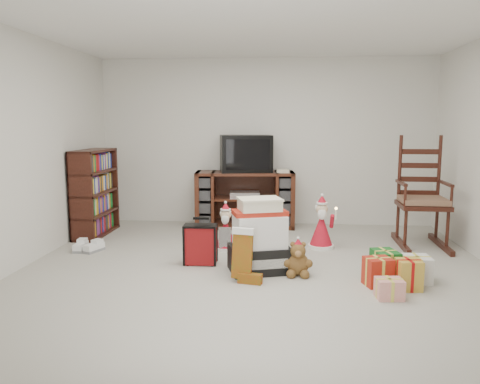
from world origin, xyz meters
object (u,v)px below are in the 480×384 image
(santa_figurine, at_px, (321,228))
(crt_television, at_px, (246,153))
(teddy_bear, at_px, (298,261))
(bookshelf, at_px, (95,194))
(rocking_chair, at_px, (421,207))
(gift_cluster, at_px, (393,273))
(mrs_claus_figurine, at_px, (226,231))
(tv_stand, at_px, (245,199))
(gift_pile, at_px, (259,240))
(red_suitcase, at_px, (200,244))
(sneaker_pair, at_px, (87,247))

(santa_figurine, height_order, crt_television, crt_television)
(teddy_bear, bearing_deg, bookshelf, 150.46)
(rocking_chair, distance_m, gift_cluster, 1.77)
(mrs_claus_figurine, bearing_deg, tv_stand, 84.26)
(gift_pile, height_order, crt_television, crt_television)
(teddy_bear, xyz_separation_m, mrs_claus_figurine, (-0.84, 0.92, 0.07))
(teddy_bear, height_order, mrs_claus_figurine, mrs_claus_figurine)
(rocking_chair, relative_size, teddy_bear, 4.19)
(tv_stand, distance_m, bookshelf, 2.14)
(tv_stand, relative_size, red_suitcase, 2.87)
(teddy_bear, relative_size, santa_figurine, 0.52)
(santa_figurine, xyz_separation_m, mrs_claus_figurine, (-1.17, -0.18, -0.03))
(mrs_claus_figurine, distance_m, gift_cluster, 2.08)
(rocking_chair, xyz_separation_m, red_suitcase, (-2.62, -1.07, -0.27))
(rocking_chair, distance_m, gift_pile, 2.35)
(mrs_claus_figurine, distance_m, crt_television, 1.59)
(tv_stand, bearing_deg, sneaker_pair, -143.55)
(rocking_chair, distance_m, teddy_bear, 2.11)
(tv_stand, distance_m, gift_pile, 2.15)
(bookshelf, distance_m, gift_cluster, 4.06)
(rocking_chair, bearing_deg, red_suitcase, -155.92)
(rocking_chair, xyz_separation_m, mrs_claus_figurine, (-2.42, -0.44, -0.27))
(bookshelf, height_order, mrs_claus_figurine, bookshelf)
(sneaker_pair, bearing_deg, rocking_chair, 15.74)
(rocking_chair, height_order, teddy_bear, rocking_chair)
(rocking_chair, bearing_deg, crt_television, 160.62)
(bookshelf, distance_m, teddy_bear, 3.17)
(mrs_claus_figurine, relative_size, gift_cluster, 0.73)
(rocking_chair, xyz_separation_m, crt_television, (-2.28, 0.89, 0.60))
(gift_pile, distance_m, mrs_claus_figurine, 0.94)
(sneaker_pair, bearing_deg, teddy_bear, -8.99)
(sneaker_pair, bearing_deg, bookshelf, 111.46)
(gift_pile, bearing_deg, mrs_claus_figurine, 101.70)
(teddy_bear, bearing_deg, santa_figurine, 73.54)
(gift_cluster, bearing_deg, teddy_bear, 165.36)
(teddy_bear, distance_m, santa_figurine, 1.15)
(gift_pile, bearing_deg, red_suitcase, 146.99)
(red_suitcase, height_order, teddy_bear, red_suitcase)
(mrs_claus_figurine, xyz_separation_m, gift_cluster, (1.73, -1.15, -0.10))
(rocking_chair, distance_m, mrs_claus_figurine, 2.48)
(gift_pile, bearing_deg, santa_figurine, 37.12)
(gift_pile, height_order, red_suitcase, gift_pile)
(rocking_chair, bearing_deg, sneaker_pair, -168.87)
(teddy_bear, relative_size, mrs_claus_figurine, 0.59)
(bookshelf, height_order, crt_television, crt_television)
(red_suitcase, height_order, sneaker_pair, red_suitcase)
(bookshelf, distance_m, santa_figurine, 3.11)
(bookshelf, distance_m, mrs_claus_figurine, 2.02)
(sneaker_pair, bearing_deg, gift_cluster, -8.78)
(red_suitcase, xyz_separation_m, sneaker_pair, (-1.46, 0.41, -0.17))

